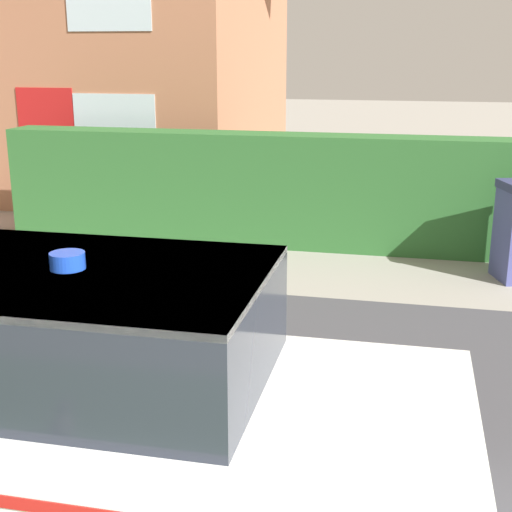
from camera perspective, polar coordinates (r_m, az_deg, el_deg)
road_strip at (r=5.38m, az=8.28°, el=-13.93°), size 28.00×5.76×0.01m
garden_hedge at (r=10.06m, az=3.01°, el=5.24°), size 8.43×0.63×1.58m
police_car at (r=4.36m, az=-12.31°, el=-10.98°), size 4.14×1.71×1.59m
house_left at (r=15.43m, az=-14.58°, el=18.54°), size 8.04×6.20×6.79m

